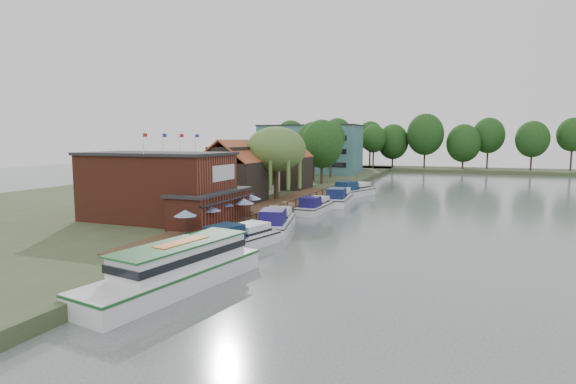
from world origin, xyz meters
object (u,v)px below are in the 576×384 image
(umbrella_2, at_px, (223,212))
(cruiser_2, at_px, (315,204))
(hotel_block, at_px, (310,149))
(umbrella_1, at_px, (210,218))
(cruiser_3, at_px, (339,195))
(cottage_a, at_px, (232,171))
(umbrella_0, at_px, (185,223))
(willow, at_px, (276,163))
(cottage_b, at_px, (245,167))
(cruiser_0, at_px, (239,235))
(pub, at_px, (173,187))
(umbrella_3, at_px, (244,210))
(cruiser_4, at_px, (353,188))
(cottage_c, at_px, (288,164))
(swan, at_px, (212,255))
(tour_boat, at_px, (175,266))
(umbrella_4, at_px, (251,205))

(umbrella_2, relative_size, cruiser_2, 0.25)
(hotel_block, relative_size, umbrella_2, 10.69)
(umbrella_1, bearing_deg, cruiser_3, 79.59)
(cottage_a, height_order, umbrella_0, cottage_a)
(willow, bearing_deg, cottage_b, 146.31)
(cruiser_2, bearing_deg, cruiser_0, -88.88)
(pub, height_order, cruiser_3, pub)
(umbrella_1, bearing_deg, pub, 152.72)
(cottage_a, bearing_deg, umbrella_1, -68.15)
(umbrella_3, bearing_deg, cruiser_4, 82.66)
(pub, xyz_separation_m, willow, (3.50, 20.00, 1.56))
(cottage_c, relative_size, swan, 19.32)
(umbrella_1, height_order, tour_boat, umbrella_1)
(cruiser_4, relative_size, tour_boat, 0.78)
(cruiser_3, relative_size, cruiser_4, 0.99)
(cruiser_4, bearing_deg, umbrella_0, -77.71)
(cottage_c, height_order, umbrella_2, cottage_c)
(cottage_b, relative_size, umbrella_2, 4.04)
(umbrella_0, xyz_separation_m, umbrella_1, (0.52, 3.24, 0.00))
(pub, xyz_separation_m, hotel_block, (-8.00, 71.00, 2.50))
(cottage_c, relative_size, cruiser_4, 0.79)
(cottage_b, xyz_separation_m, swan, (13.50, -33.27, -5.03))
(pub, distance_m, swan, 13.35)
(cruiser_0, xyz_separation_m, swan, (-0.71, -3.41, -0.99))
(hotel_block, height_order, willow, hotel_block)
(umbrella_1, xyz_separation_m, cruiser_2, (4.17, 19.69, -1.15))
(hotel_block, distance_m, cruiser_3, 50.30)
(pub, height_order, tour_boat, pub)
(pub, relative_size, cruiser_0, 2.01)
(umbrella_2, bearing_deg, cottage_c, 99.92)
(umbrella_0, xyz_separation_m, cruiser_2, (4.68, 22.93, -1.15))
(cottage_a, distance_m, umbrella_2, 16.72)
(cruiser_0, bearing_deg, cruiser_2, 103.10)
(cruiser_0, height_order, cruiser_3, cruiser_3)
(hotel_block, relative_size, swan, 57.73)
(umbrella_4, relative_size, swan, 5.53)
(pub, relative_size, willow, 1.92)
(umbrella_0, height_order, umbrella_4, same)
(cottage_b, bearing_deg, cruiser_2, -30.61)
(umbrella_1, bearing_deg, umbrella_3, 80.86)
(umbrella_4, xyz_separation_m, swan, (3.19, -13.90, -2.07))
(umbrella_4, bearing_deg, hotel_block, 102.35)
(cottage_b, distance_m, cruiser_3, 16.01)
(hotel_block, height_order, cruiser_2, hotel_block)
(pub, relative_size, cruiser_2, 2.11)
(umbrella_4, bearing_deg, umbrella_2, -93.87)
(umbrella_0, height_order, umbrella_3, same)
(cottage_c, bearing_deg, willow, -75.96)
(swan, bearing_deg, pub, 138.96)
(cruiser_3, bearing_deg, cruiser_2, -101.62)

